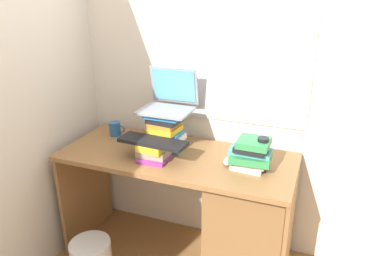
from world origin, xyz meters
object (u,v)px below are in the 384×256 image
(desk, at_px, (232,217))
(computer_mouse, at_px, (228,161))
(book_stack_side, at_px, (251,154))
(water_bottle, at_px, (262,155))
(book_stack_keyboard_riser, at_px, (154,152))
(keyboard, at_px, (153,142))
(mug, at_px, (115,129))
(book_stack_tall, at_px, (165,130))
(laptop, at_px, (169,100))

(desk, xyz_separation_m, computer_mouse, (-0.04, 0.02, 0.37))
(book_stack_side, distance_m, water_bottle, 0.07)
(book_stack_keyboard_riser, height_order, keyboard, keyboard)
(book_stack_side, relative_size, keyboard, 0.58)
(mug, bearing_deg, keyboard, -30.79)
(book_stack_keyboard_riser, bearing_deg, computer_mouse, 12.87)
(book_stack_side, relative_size, water_bottle, 1.18)
(book_stack_tall, relative_size, mug, 2.13)
(book_stack_tall, xyz_separation_m, book_stack_side, (0.58, -0.09, -0.03))
(book_stack_tall, distance_m, water_bottle, 0.65)
(book_stack_side, distance_m, keyboard, 0.59)
(keyboard, height_order, computer_mouse, keyboard)
(book_stack_tall, xyz_separation_m, book_stack_keyboard_riser, (-0.00, -0.18, -0.08))
(book_stack_keyboard_riser, height_order, laptop, laptop)
(book_stack_side, distance_m, computer_mouse, 0.15)
(computer_mouse, bearing_deg, book_stack_side, -4.44)
(computer_mouse, bearing_deg, water_bottle, -6.37)
(book_stack_tall, height_order, laptop, laptop)
(laptop, bearing_deg, book_stack_side, -14.77)
(desk, height_order, book_stack_side, book_stack_side)
(desk, relative_size, keyboard, 3.51)
(mug, distance_m, water_bottle, 1.08)
(keyboard, height_order, water_bottle, water_bottle)
(keyboard, bearing_deg, desk, 13.13)
(keyboard, xyz_separation_m, mug, (-0.42, 0.25, -0.07))
(book_stack_tall, relative_size, keyboard, 0.59)
(book_stack_tall, distance_m, book_stack_keyboard_riser, 0.19)
(desk, bearing_deg, water_bottle, -1.64)
(laptop, bearing_deg, desk, -18.21)
(book_stack_keyboard_riser, height_order, computer_mouse, book_stack_keyboard_riser)
(laptop, distance_m, mug, 0.50)
(desk, distance_m, keyboard, 0.68)
(keyboard, bearing_deg, book_stack_keyboard_riser, 2.25)
(desk, bearing_deg, book_stack_side, 4.51)
(book_stack_keyboard_riser, relative_size, mug, 1.62)
(book_stack_tall, height_order, mug, book_stack_tall)
(book_stack_tall, bearing_deg, mug, 170.25)
(keyboard, bearing_deg, laptop, 92.80)
(book_stack_side, bearing_deg, computer_mouse, 175.56)
(book_stack_tall, xyz_separation_m, laptop, (0.00, 0.06, 0.18))
(book_stack_side, height_order, water_bottle, water_bottle)
(desk, distance_m, mug, 1.01)
(laptop, distance_m, computer_mouse, 0.55)
(laptop, bearing_deg, book_stack_tall, -90.43)
(book_stack_side, xyz_separation_m, water_bottle, (0.06, -0.01, 0.01))
(book_stack_side, bearing_deg, water_bottle, -10.30)
(computer_mouse, height_order, mug, mug)
(book_stack_keyboard_riser, distance_m, water_bottle, 0.65)
(desk, bearing_deg, mug, 169.54)
(book_stack_tall, height_order, computer_mouse, book_stack_tall)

